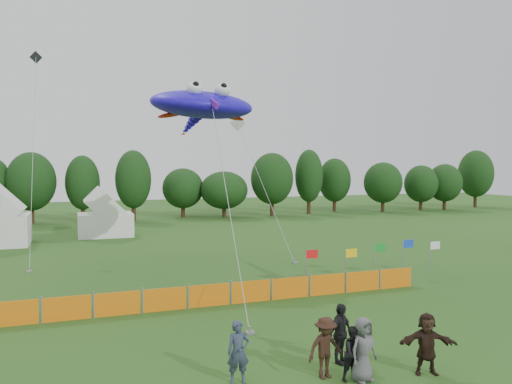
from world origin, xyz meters
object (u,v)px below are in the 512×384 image
object	(u,v)px
tent_right	(105,217)
stingray_kite	(201,106)
barrier_fence	(209,295)
spectator_d	(340,334)
spectator_e	(363,349)
spectator_a	(238,352)
spectator_f	(427,344)
spectator_b	(354,353)
spectator_c	(326,348)

from	to	relation	value
tent_right	stingray_kite	xyz separation A→B (m)	(4.97, -16.03, 8.37)
barrier_fence	spectator_d	xyz separation A→B (m)	(2.29, -7.74, 0.47)
barrier_fence	spectator_e	bearing A→B (deg)	-76.21
spectator_a	stingray_kite	size ratio (longest dim) A/B	0.08
tent_right	spectator_a	bearing A→B (deg)	-86.96
spectator_e	stingray_kite	size ratio (longest dim) A/B	0.09
spectator_d	stingray_kite	xyz separation A→B (m)	(-0.31, 16.90, 9.11)
tent_right	spectator_f	world-z (taller)	tent_right
barrier_fence	spectator_a	xyz separation A→B (m)	(-1.23, -7.99, 0.41)
spectator_f	stingray_kite	distance (m)	20.80
tent_right	barrier_fence	world-z (taller)	tent_right
spectator_d	stingray_kite	distance (m)	19.20
spectator_b	spectator_f	xyz separation A→B (m)	(2.30, -0.37, 0.13)
barrier_fence	spectator_d	world-z (taller)	spectator_d
tent_right	spectator_b	bearing A→B (deg)	-81.63
barrier_fence	spectator_b	xyz separation A→B (m)	(2.04, -9.00, 0.30)
barrier_fence	spectator_b	world-z (taller)	spectator_b
spectator_c	spectator_d	size ratio (longest dim) A/B	0.95
barrier_fence	spectator_e	distance (m)	9.43
spectator_a	spectator_e	bearing A→B (deg)	-10.66
tent_right	spectator_e	distance (m)	34.74
barrier_fence	spectator_b	distance (m)	9.24
spectator_f	stingray_kite	size ratio (longest dim) A/B	0.09
spectator_c	spectator_d	world-z (taller)	spectator_d
tent_right	spectator_c	size ratio (longest dim) A/B	2.60
spectator_f	barrier_fence	bearing A→B (deg)	136.41
spectator_a	spectator_d	distance (m)	3.53
barrier_fence	spectator_b	size ratio (longest dim) A/B	13.61
spectator_b	stingray_kite	distance (m)	20.39
tent_right	spectator_d	bearing A→B (deg)	-80.89
spectator_d	spectator_f	size ratio (longest dim) A/B	1.03
spectator_f	spectator_b	bearing A→B (deg)	-167.61
spectator_c	stingray_kite	bearing A→B (deg)	82.54
tent_right	spectator_b	size ratio (longest dim) A/B	2.98
tent_right	spectator_a	distance (m)	33.24
spectator_e	spectator_a	bearing A→B (deg)	146.75
spectator_d	barrier_fence	bearing A→B (deg)	80.54
tent_right	spectator_c	world-z (taller)	tent_right
spectator_b	spectator_d	bearing A→B (deg)	69.29
spectator_a	stingray_kite	xyz separation A→B (m)	(3.21, 17.15, 9.16)
barrier_fence	spectator_b	bearing A→B (deg)	-77.23
spectator_c	stingray_kite	world-z (taller)	stingray_kite
spectator_b	tent_right	bearing A→B (deg)	88.69
spectator_d	spectator_a	bearing A→B (deg)	158.16
tent_right	spectator_b	distance (m)	34.57
barrier_fence	spectator_a	world-z (taller)	spectator_a
spectator_d	stingray_kite	world-z (taller)	stingray_kite
stingray_kite	spectator_d	bearing A→B (deg)	-88.95
spectator_c	spectator_d	bearing A→B (deg)	35.27
spectator_a	spectator_f	distance (m)	5.74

